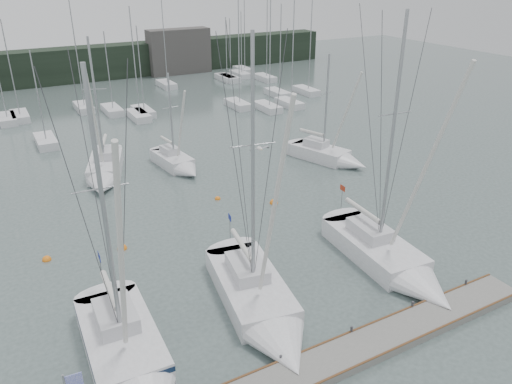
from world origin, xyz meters
The scene contains 16 objects.
ground centered at (0.00, 0.00, 0.00)m, with size 160.00×160.00×0.00m, color #485855.
dock centered at (0.00, -5.00, 0.20)m, with size 24.00×2.00×0.40m, color #63635E.
far_treeline centered at (0.00, 62.00, 2.50)m, with size 90.00×4.00×5.00m, color black.
far_building_right centered at (18.00, 60.00, 3.50)m, with size 10.00×3.00×7.00m, color #44413F.
mast_forest centered at (9.11, 43.72, 0.49)m, with size 46.03×26.98×14.81m.
sailboat_near_left centered at (-8.01, -1.33, 0.64)m, with size 3.52×9.76×14.51m.
sailboat_near_center centered at (-1.05, -0.93, 0.56)m, with size 4.87×10.69×15.17m.
sailboat_near_right centered at (7.80, -0.92, 0.58)m, with size 3.84×10.64×15.59m.
sailboat_mid_b centered at (-3.71, 21.34, 0.59)m, with size 5.11×8.80×12.29m.
sailboat_mid_c centered at (2.55, 20.37, 0.50)m, with size 2.91×6.57×9.00m.
sailboat_mid_e centered at (15.42, 15.24, 0.54)m, with size 4.75×7.88×10.35m.
buoy_a centered at (-5.46, 9.60, 0.00)m, with size 0.62×0.62×0.62m, color orange.
buoy_b centered at (2.97, 13.31, 0.00)m, with size 0.45×0.45×0.45m, color orange.
buoy_c centered at (-9.86, 10.53, 0.00)m, with size 0.55×0.55×0.55m, color orange.
seagull centered at (-0.02, 1.44, 8.39)m, with size 0.94×0.42×0.19m.
buoy_d centered at (6.41, 10.59, 0.00)m, with size 0.64×0.64×0.64m, color orange.
Camera 1 is at (-11.24, -18.44, 16.59)m, focal length 35.00 mm.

